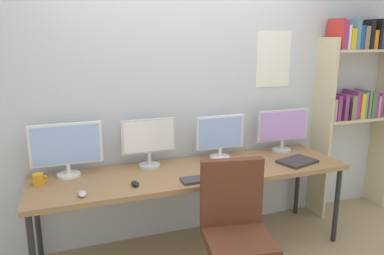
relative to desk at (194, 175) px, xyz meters
The scene contains 13 objects.
wall_back 0.74m from the desk, 89.85° to the left, with size 4.99×0.11×2.60m.
desk is the anchor object (origin of this frame).
bookshelf 1.93m from the desk, ahead, with size 0.83×0.28×1.99m.
office_chair 0.72m from the desk, 84.05° to the right, with size 0.52×0.52×0.99m.
monitor_far_left 1.04m from the desk, 167.74° to the left, with size 0.55×0.18×0.43m.
monitor_center_left 0.48m from the desk, 146.91° to the left, with size 0.46×0.18×0.41m.
monitor_center_right 0.47m from the desk, 33.09° to the left, with size 0.45×0.18×0.39m.
monitor_far_right 1.04m from the desk, 12.26° to the left, with size 0.54×0.18×0.40m.
keyboard_main 0.24m from the desk, 90.00° to the right, with size 0.36×0.13×0.02m, color #38383D.
mouse_left_side 0.93m from the desk, 166.30° to the right, with size 0.06×0.10×0.03m, color silver.
mouse_right_side 0.55m from the desk, 162.66° to the right, with size 0.06×0.10×0.03m, color black.
laptop_closed 0.92m from the desk, ahead, with size 0.32×0.22×0.02m, color #2D2D2D.
coffee_mug 1.20m from the desk, behind, with size 0.11×0.08×0.09m.
Camera 1 is at (-0.98, -2.08, 1.80)m, focal length 34.25 mm.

